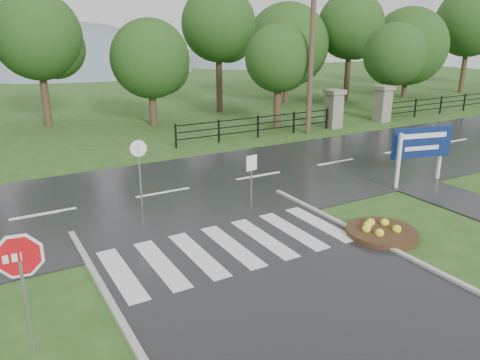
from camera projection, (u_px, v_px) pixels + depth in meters
ground at (367, 355)px, 8.40m from camera, size 120.00×120.00×0.00m
main_road at (163, 194)px, 16.64m from camera, size 90.00×8.00×0.04m
walkway at (466, 203)px, 15.75m from camera, size 2.20×11.00×0.04m
crosswalk at (232, 246)px, 12.50m from camera, size 6.50×2.80×0.02m
pillar_west at (334, 108)px, 27.41m from camera, size 1.00×1.00×2.24m
pillar_east at (383, 103)px, 29.32m from camera, size 1.00×1.00×2.24m
fence_west at (258, 124)px, 25.05m from camera, size 9.58×0.08×1.20m
hills at (54, 181)px, 68.37m from camera, size 102.00×48.00×48.00m
treeline at (95, 125)px, 28.64m from camera, size 83.20×5.20×10.00m
stop_sign at (21, 266)px, 7.94m from camera, size 1.10×0.19×2.49m
estate_billboard at (422, 145)px, 17.24m from camera, size 2.43×0.67×2.18m
flower_bed at (382, 232)px, 13.17m from camera, size 2.00×2.00×0.40m
reg_sign_small at (251, 171)px, 14.78m from camera, size 0.40×0.07×1.82m
reg_sign_round at (139, 166)px, 14.86m from camera, size 0.53×0.11×2.28m
utility_pole_east at (311, 54)px, 24.96m from camera, size 1.48×0.48×8.48m
entrance_tree_left at (279, 59)px, 26.36m from camera, size 3.80×3.80×5.92m
entrance_tree_right at (395, 55)px, 30.78m from camera, size 4.09×4.09×6.04m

